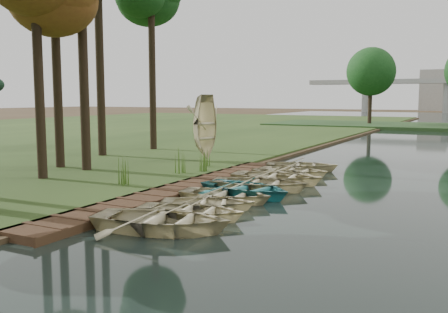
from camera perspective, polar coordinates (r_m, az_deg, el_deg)
The scene contains 19 objects.
ground at distance 19.27m, azimuth -0.86°, elevation -4.66°, with size 300.00×300.00×0.00m, color #3D2F1D.
boardwalk at distance 20.04m, azimuth -4.89°, elevation -3.81°, with size 1.60×16.00×0.30m, color #392516.
far_trees at distance 66.77m, azimuth 24.24°, elevation 8.40°, with size 45.60×5.60×8.80m.
building_b at distance 162.20m, azimuth 22.96°, elevation 6.98°, with size 8.00×8.00×12.00m, color #A5A5A0.
rowboat_0 at distance 14.26m, azimuth -7.12°, elevation -6.87°, with size 2.86×4.00×0.83m, color #C8BD91.
rowboat_1 at distance 15.51m, azimuth -3.82°, elevation -5.96°, with size 2.43×3.41×0.71m, color #C8BD91.
rowboat_2 at distance 16.75m, azimuth -1.81°, elevation -5.09°, with size 2.25×3.15×0.65m, color #C8BD91.
rowboat_3 at distance 18.04m, azimuth 0.18°, elevation -4.14°, with size 2.45×3.43×0.71m, color #C8BD91.
rowboat_4 at distance 19.08m, azimuth 2.53°, elevation -3.42°, with size 2.72×3.82×0.79m, color teal.
rowboat_5 at distance 20.16m, azimuth 4.08°, elevation -2.86°, with size 2.78×3.90×0.81m, color #C8BD91.
rowboat_6 at distance 21.82m, azimuth 6.07°, elevation -2.12°, with size 2.85×3.99×0.83m, color #C8BD91.
rowboat_7 at distance 23.10m, azimuth 6.84°, elevation -1.78°, with size 2.46×3.44×0.71m, color #C8BD91.
rowboat_8 at distance 24.15m, azimuth 7.93°, elevation -1.45°, with size 2.39×3.35×0.69m, color #C8BD91.
rowboat_9 at distance 25.85m, azimuth 8.92°, elevation -0.86°, with size 2.60×3.63×0.75m, color #C8BD91.
stored_rowboat at distance 27.84m, azimuth -2.09°, elevation 0.28°, with size 2.63×3.68×0.76m, color #C8BD91.
reeds_0 at distance 20.56m, azimuth -11.48°, elevation -1.65°, with size 0.60×0.60×1.12m, color #3F661E.
reeds_1 at distance 23.37m, azimuth -4.99°, elevation -0.54°, with size 0.60×0.60×1.12m, color #3F661E.
reeds_2 at distance 25.61m, azimuth -2.06°, elevation -0.17°, with size 0.60×0.60×0.86m, color #3F661E.
reeds_3 at distance 24.00m, azimuth -2.32°, elevation -0.54°, with size 0.60×0.60×0.94m, color #3F661E.
Camera 1 is at (9.05, -16.58, 3.81)m, focal length 40.00 mm.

